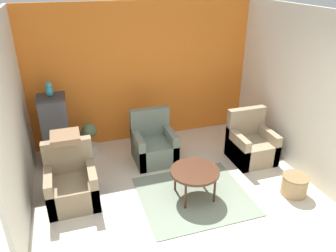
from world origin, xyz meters
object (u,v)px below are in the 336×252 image
at_px(birdcage, 56,131).
at_px(potted_plant, 90,137).
at_px(armchair_right, 251,145).
at_px(parrot, 49,90).
at_px(wicker_basket, 295,184).
at_px(armchair_middle, 154,145).
at_px(coffee_table, 195,173).
at_px(armchair_left, 72,185).

bearing_deg(birdcage, potted_plant, 10.25).
distance_m(armchair_right, birdcage, 3.52).
relative_size(armchair_right, parrot, 3.47).
distance_m(parrot, wicker_basket, 4.26).
distance_m(armchair_right, armchair_middle, 1.78).
xyz_separation_m(coffee_table, wicker_basket, (1.52, -0.42, -0.26)).
height_order(armchair_right, wicker_basket, armchair_right).
bearing_deg(potted_plant, coffee_table, -52.67).
height_order(armchair_left, wicker_basket, armchair_left).
bearing_deg(armchair_left, coffee_table, -14.58).
xyz_separation_m(coffee_table, parrot, (-1.95, 1.72, 0.96)).
height_order(armchair_left, birdcage, birdcage).
bearing_deg(coffee_table, armchair_left, 165.42).
bearing_deg(potted_plant, armchair_middle, -27.32).
bearing_deg(parrot, birdcage, -90.00).
bearing_deg(armchair_right, birdcage, 163.51).
xyz_separation_m(armchair_left, birdcage, (-0.16, 1.25, 0.33)).
distance_m(armchair_right, potted_plant, 3.00).
bearing_deg(armchair_right, wicker_basket, -84.42).
xyz_separation_m(coffee_table, armchair_middle, (-0.30, 1.26, -0.15)).
bearing_deg(armchair_middle, armchair_right, -17.40).
bearing_deg(birdcage, parrot, 90.00).
bearing_deg(birdcage, armchair_right, -16.49).
relative_size(birdcage, parrot, 4.77).
height_order(coffee_table, birdcage, birdcage).
bearing_deg(wicker_basket, armchair_right, 95.58).
distance_m(armchair_left, armchair_middle, 1.69).
relative_size(armchair_middle, birdcage, 0.73).
xyz_separation_m(armchair_left, armchair_right, (3.20, 0.26, 0.00)).
bearing_deg(potted_plant, armchair_left, -106.61).
bearing_deg(parrot, potted_plant, 10.03).
bearing_deg(parrot, coffee_table, -41.34).
bearing_deg(wicker_basket, coffee_table, 164.44).
height_order(armchair_left, armchair_right, same).
distance_m(armchair_left, birdcage, 1.30).
height_order(armchair_left, parrot, parrot).
relative_size(parrot, potted_plant, 0.42).
relative_size(armchair_right, potted_plant, 1.45).
relative_size(coffee_table, armchair_right, 0.81).
height_order(coffee_table, armchair_right, armchair_right).
relative_size(armchair_left, potted_plant, 1.45).
xyz_separation_m(armchair_right, wicker_basket, (0.11, -1.14, -0.12)).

